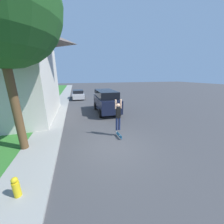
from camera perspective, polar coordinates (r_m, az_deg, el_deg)
ground_plane at (r=6.94m, az=-0.10°, el=-15.48°), size 120.00×120.00×0.00m
sidewalk at (r=12.36m, az=-24.59°, el=-2.14°), size 1.80×80.00×0.10m
suv_parked at (r=12.74m, az=-2.69°, el=5.16°), size 2.04×4.70×2.22m
car_down_street at (r=21.26m, az=-15.17°, el=7.75°), size 1.90×4.20×1.41m
skateboarder at (r=7.52m, az=2.83°, el=-1.25°), size 0.41×0.22×1.91m
skateboard at (r=7.77m, az=3.12°, el=-10.40°), size 0.14×0.80×0.25m
fire_hydrant at (r=5.25m, az=-37.61°, el=-25.57°), size 0.20×0.20×0.68m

